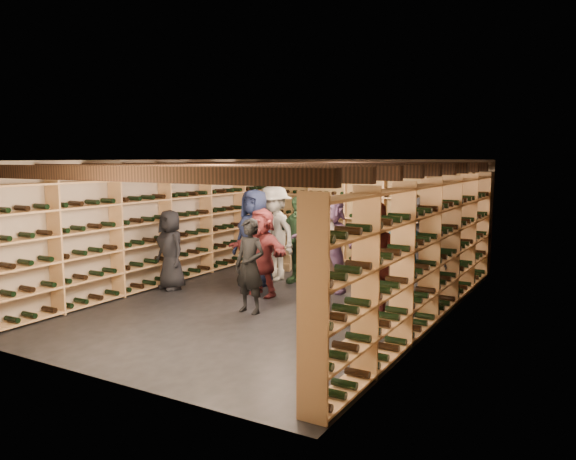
% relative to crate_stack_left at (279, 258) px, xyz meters
% --- Properties ---
extents(ground, '(8.00, 8.00, 0.00)m').
position_rel_crate_stack_left_xyz_m(ground, '(1.35, -2.22, -0.26)').
color(ground, black).
rests_on(ground, ground).
extents(walls, '(5.52, 8.02, 2.40)m').
position_rel_crate_stack_left_xyz_m(walls, '(1.35, -2.22, 0.95)').
color(walls, tan).
rests_on(walls, ground).
extents(ceiling, '(5.50, 8.00, 0.01)m').
position_rel_crate_stack_left_xyz_m(ceiling, '(1.35, -2.22, 2.15)').
color(ceiling, beige).
rests_on(ceiling, walls).
extents(ceiling_joists, '(5.40, 7.12, 0.18)m').
position_rel_crate_stack_left_xyz_m(ceiling_joists, '(1.35, -2.22, 2.01)').
color(ceiling_joists, black).
rests_on(ceiling_joists, ground).
extents(wine_rack_left, '(0.32, 7.50, 2.15)m').
position_rel_crate_stack_left_xyz_m(wine_rack_left, '(-1.22, -2.22, 0.82)').
color(wine_rack_left, tan).
rests_on(wine_rack_left, ground).
extents(wine_rack_right, '(0.32, 7.50, 2.15)m').
position_rel_crate_stack_left_xyz_m(wine_rack_right, '(3.92, -2.22, 0.82)').
color(wine_rack_right, tan).
rests_on(wine_rack_right, ground).
extents(wine_rack_back, '(4.70, 0.30, 2.15)m').
position_rel_crate_stack_left_xyz_m(wine_rack_back, '(1.35, 1.61, 0.82)').
color(wine_rack_back, tan).
rests_on(wine_rack_back, ground).
extents(crate_stack_left, '(0.59, 0.50, 0.51)m').
position_rel_crate_stack_left_xyz_m(crate_stack_left, '(0.00, 0.00, 0.00)').
color(crate_stack_left, tan).
rests_on(crate_stack_left, ground).
extents(crate_stack_right, '(0.57, 0.45, 0.51)m').
position_rel_crate_stack_left_xyz_m(crate_stack_right, '(0.99, 0.17, 0.00)').
color(crate_stack_right, tan).
rests_on(crate_stack_right, ground).
extents(crate_loose, '(0.50, 0.33, 0.17)m').
position_rel_crate_stack_left_xyz_m(crate_loose, '(3.25, -0.49, -0.17)').
color(crate_loose, tan).
rests_on(crate_loose, ground).
extents(person_0, '(0.83, 0.67, 1.48)m').
position_rel_crate_stack_left_xyz_m(person_0, '(-0.83, -2.54, 0.49)').
color(person_0, black).
rests_on(person_0, ground).
extents(person_1, '(0.57, 0.40, 1.50)m').
position_rel_crate_stack_left_xyz_m(person_1, '(1.35, -3.14, 0.49)').
color(person_1, black).
rests_on(person_1, ground).
extents(person_4, '(1.00, 0.42, 1.69)m').
position_rel_crate_stack_left_xyz_m(person_4, '(3.42, -1.93, 0.59)').
color(person_4, '#186386').
rests_on(person_4, ground).
extents(person_5, '(1.52, 0.84, 1.56)m').
position_rel_crate_stack_left_xyz_m(person_5, '(0.91, -2.11, 0.53)').
color(person_5, maroon).
rests_on(person_5, ground).
extents(person_6, '(0.96, 0.68, 1.85)m').
position_rel_crate_stack_left_xyz_m(person_6, '(0.36, -1.51, 0.67)').
color(person_6, '#171F3F').
rests_on(person_6, ground).
extents(person_7, '(0.72, 0.50, 1.89)m').
position_rel_crate_stack_left_xyz_m(person_7, '(2.33, -2.67, 0.69)').
color(person_7, gray).
rests_on(person_7, ground).
extents(person_8, '(1.01, 0.86, 1.83)m').
position_rel_crate_stack_left_xyz_m(person_8, '(3.33, -2.87, 0.66)').
color(person_8, '#431617').
rests_on(person_8, ground).
extents(person_9, '(1.40, 1.11, 1.90)m').
position_rel_crate_stack_left_xyz_m(person_9, '(0.43, -0.92, 0.69)').
color(person_9, '#A4A396').
rests_on(person_9, ground).
extents(person_10, '(1.04, 0.50, 1.71)m').
position_rel_crate_stack_left_xyz_m(person_10, '(0.98, -0.92, 0.60)').
color(person_10, '#244427').
rests_on(person_10, ground).
extents(person_11, '(1.72, 0.90, 1.77)m').
position_rel_crate_stack_left_xyz_m(person_11, '(1.83, -1.21, 0.63)').
color(person_11, slate).
rests_on(person_11, ground).
extents(person_12, '(0.96, 0.71, 1.79)m').
position_rel_crate_stack_left_xyz_m(person_12, '(3.44, -0.92, 0.64)').
color(person_12, '#35353A').
rests_on(person_12, ground).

